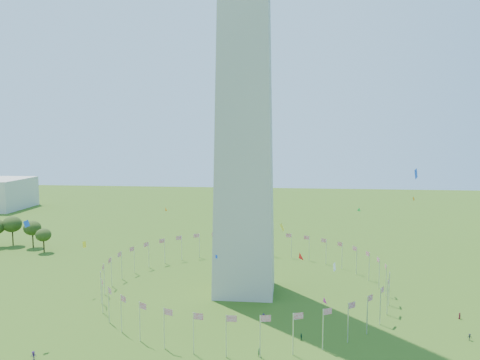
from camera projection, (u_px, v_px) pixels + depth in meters
name	position (u px, v px, depth m)	size (l,w,h in m)	color
flag_ring	(245.00, 276.00, 135.45)	(80.24, 80.24, 9.00)	silver
kites_aloft	(268.00, 247.00, 108.55)	(92.93, 76.92, 33.88)	red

